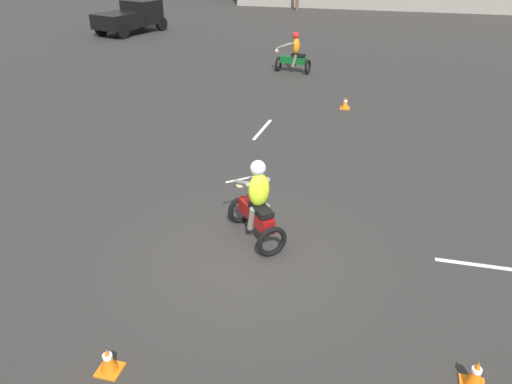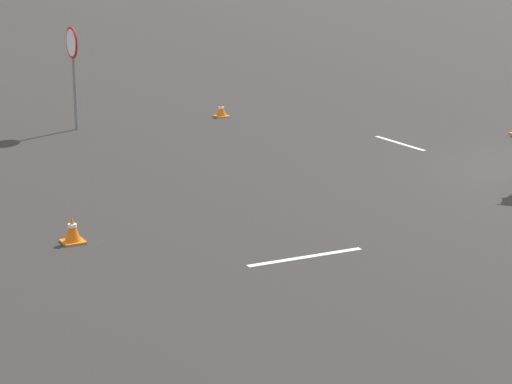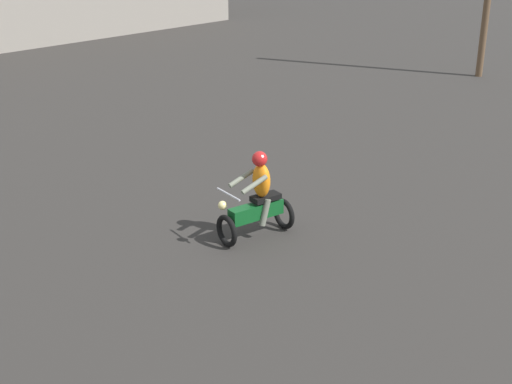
# 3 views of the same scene
# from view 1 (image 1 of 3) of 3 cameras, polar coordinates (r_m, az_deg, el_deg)

# --- Properties ---
(ground_plane) EXTENTS (120.00, 120.00, 0.00)m
(ground_plane) POSITION_cam_1_polar(r_m,az_deg,el_deg) (9.10, -0.96, -7.52)
(ground_plane) COLOR #2D2B28
(motorcycle_rider_foreground) EXTENTS (1.37, 1.45, 1.66)m
(motorcycle_rider_foreground) POSITION_cam_1_polar(r_m,az_deg,el_deg) (9.24, 0.09, -1.60)
(motorcycle_rider_foreground) COLOR black
(motorcycle_rider_foreground) RESTS_ON ground
(motorcycle_rider_background) EXTENTS (1.55, 0.86, 1.66)m
(motorcycle_rider_background) POSITION_cam_1_polar(r_m,az_deg,el_deg) (21.30, 4.37, 15.34)
(motorcycle_rider_background) COLOR black
(motorcycle_rider_background) RESTS_ON ground
(pickup_truck) EXTENTS (3.11, 4.52, 1.73)m
(pickup_truck) POSITION_cam_1_polar(r_m,az_deg,el_deg) (31.03, -14.07, 18.90)
(pickup_truck) COLOR black
(pickup_truck) RESTS_ON ground
(traffic_cone_near_left) EXTENTS (0.32, 0.32, 0.38)m
(traffic_cone_near_left) POSITION_cam_1_polar(r_m,az_deg,el_deg) (17.05, 10.18, 9.96)
(traffic_cone_near_left) COLOR orange
(traffic_cone_near_left) RESTS_ON ground
(traffic_cone_near_right) EXTENTS (0.32, 0.32, 0.38)m
(traffic_cone_near_right) POSITION_cam_1_polar(r_m,az_deg,el_deg) (7.26, -16.54, -17.98)
(traffic_cone_near_right) COLOR orange
(traffic_cone_near_right) RESTS_ON ground
(traffic_cone_mid_center) EXTENTS (0.32, 0.32, 0.44)m
(traffic_cone_mid_center) POSITION_cam_1_polar(r_m,az_deg,el_deg) (7.34, 23.80, -18.58)
(traffic_cone_mid_center) COLOR orange
(traffic_cone_mid_center) RESTS_ON ground
(lane_stripe_e) EXTENTS (1.66, 0.12, 0.01)m
(lane_stripe_e) POSITION_cam_1_polar(r_m,az_deg,el_deg) (9.76, 24.62, -7.67)
(lane_stripe_e) COLOR silver
(lane_stripe_e) RESTS_ON ground
(lane_stripe_n) EXTENTS (0.19, 1.78, 0.01)m
(lane_stripe_n) POSITION_cam_1_polar(r_m,az_deg,el_deg) (14.97, 0.75, 7.18)
(lane_stripe_n) COLOR silver
(lane_stripe_n) RESTS_ON ground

